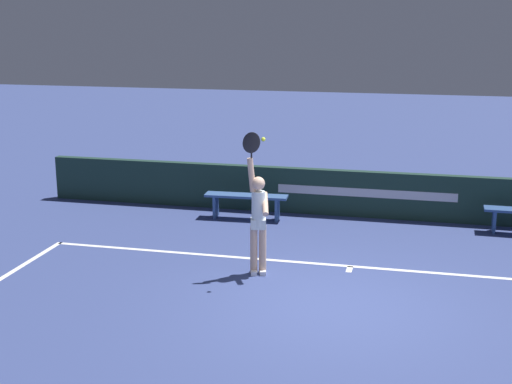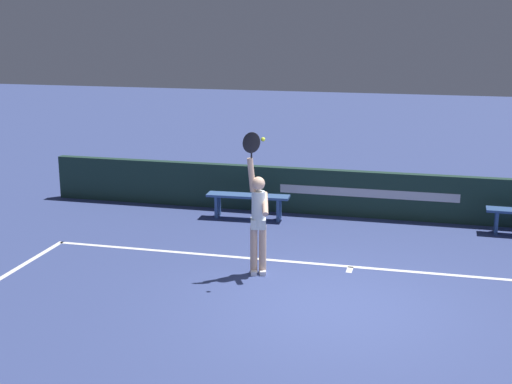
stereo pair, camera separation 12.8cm
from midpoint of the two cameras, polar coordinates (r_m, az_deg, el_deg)
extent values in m
plane|color=#35437A|center=(10.58, 6.91, -9.13)|extent=(60.00, 60.00, 0.00)
cube|color=white|center=(12.19, 7.96, -5.98)|extent=(10.93, 0.10, 0.00)
cube|color=white|center=(12.05, 7.88, -6.22)|extent=(0.10, 0.30, 0.00)
cube|color=#1C362D|center=(15.07, 9.34, -0.20)|extent=(14.33, 0.19, 0.98)
cube|color=silver|center=(14.96, 9.24, -0.10)|extent=(3.74, 0.01, 0.18)
cylinder|color=beige|center=(11.65, 0.85, -4.68)|extent=(0.12, 0.12, 0.82)
cylinder|color=beige|center=(11.65, 0.14, -4.68)|extent=(0.12, 0.12, 0.82)
cube|color=white|center=(11.76, 0.85, -6.44)|extent=(0.16, 0.26, 0.07)
cube|color=white|center=(11.75, 0.14, -6.45)|extent=(0.16, 0.26, 0.07)
cylinder|color=white|center=(11.44, 0.50, -1.36)|extent=(0.22, 0.22, 0.58)
cube|color=white|center=(11.51, 0.50, -2.56)|extent=(0.29, 0.26, 0.16)
sphere|color=beige|center=(11.34, 0.51, 0.70)|extent=(0.22, 0.22, 0.22)
cylinder|color=beige|center=(11.30, -0.04, 1.39)|extent=(0.17, 0.13, 0.55)
cylinder|color=beige|center=(11.36, 1.06, -0.95)|extent=(0.22, 0.49, 0.32)
ellipsoid|color=black|center=(11.20, -0.04, 4.01)|extent=(0.34, 0.12, 0.39)
cylinder|color=black|center=(11.24, -0.04, 3.05)|extent=(0.03, 0.03, 0.18)
sphere|color=#C5DC2D|center=(10.85, 0.91, 4.27)|extent=(0.07, 0.07, 0.07)
cube|color=#2D4C83|center=(14.64, 19.06, -2.26)|extent=(0.07, 0.32, 0.47)
cube|color=#365891|center=(14.75, -0.40, -0.31)|extent=(1.75, 0.44, 0.05)
cube|color=#365891|center=(14.96, -2.87, -1.11)|extent=(0.08, 0.32, 0.49)
cube|color=#365891|center=(14.70, 2.12, -1.37)|extent=(0.08, 0.32, 0.49)
camera|label=1|loc=(0.06, -89.68, 0.08)|focal=49.56mm
camera|label=2|loc=(0.06, 90.32, -0.08)|focal=49.56mm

